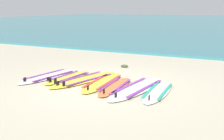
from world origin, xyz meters
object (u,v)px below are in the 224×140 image
(surfboard_2, at_px, (85,79))
(surfboard_5, at_px, (137,88))
(surfboard_4, at_px, (115,86))
(surfboard_0, at_px, (49,76))
(surfboard_1, at_px, (68,77))
(surfboard_6, at_px, (158,92))
(surfboard_3, at_px, (103,82))

(surfboard_2, relative_size, surfboard_5, 0.98)
(surfboard_4, bearing_deg, surfboard_2, 165.81)
(surfboard_0, height_order, surfboard_2, same)
(surfboard_0, relative_size, surfboard_4, 1.20)
(surfboard_1, height_order, surfboard_6, same)
(surfboard_0, height_order, surfboard_4, same)
(surfboard_0, relative_size, surfboard_1, 1.21)
(surfboard_5, bearing_deg, surfboard_2, 173.83)
(surfboard_2, distance_m, surfboard_5, 1.68)
(surfboard_3, distance_m, surfboard_6, 1.64)
(surfboard_1, relative_size, surfboard_4, 1.00)
(surfboard_3, bearing_deg, surfboard_4, -24.13)
(surfboard_6, bearing_deg, surfboard_0, 178.23)
(surfboard_0, height_order, surfboard_1, same)
(surfboard_4, xyz_separation_m, surfboard_5, (0.56, 0.10, -0.00))
(surfboard_2, bearing_deg, surfboard_1, -177.56)
(surfboard_0, relative_size, surfboard_5, 0.90)
(surfboard_0, distance_m, surfboard_3, 1.77)
(surfboard_0, distance_m, surfboard_2, 1.16)
(surfboard_3, bearing_deg, surfboard_2, 174.40)
(surfboard_5, bearing_deg, surfboard_6, -5.83)
(surfboard_0, bearing_deg, surfboard_4, -3.68)
(surfboard_1, height_order, surfboard_4, same)
(surfboard_3, bearing_deg, surfboard_5, -6.50)
(surfboard_3, distance_m, surfboard_4, 0.54)
(surfboard_2, distance_m, surfboard_4, 1.14)
(surfboard_0, relative_size, surfboard_3, 1.03)
(surfboard_0, bearing_deg, surfboard_1, 10.46)
(surfboard_2, height_order, surfboard_4, same)
(surfboard_2, bearing_deg, surfboard_6, -6.08)
(surfboard_2, height_order, surfboard_6, same)
(surfboard_0, bearing_deg, surfboard_6, -1.77)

